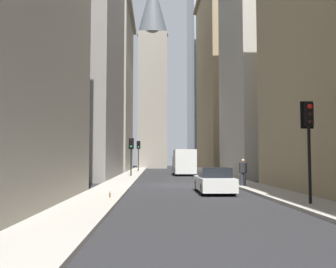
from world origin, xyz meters
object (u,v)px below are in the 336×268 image
sedan_white (214,181)px  traffic_light_foreground (309,128)px  traffic_light_far_junction (131,148)px  discarded_bottle (110,195)px  traffic_light_midblock (138,149)px  pedestrian (243,171)px  delivery_truck (184,162)px

sedan_white → traffic_light_foreground: (-5.94, -2.85, 2.46)m
traffic_light_foreground → traffic_light_far_junction: 24.79m
traffic_light_far_junction → discarded_bottle: (-20.72, -0.38, -2.67)m
traffic_light_foreground → discarded_bottle: 9.00m
traffic_light_midblock → discarded_bottle: 34.35m
traffic_light_midblock → pedestrian: size_ratio=2.40×
sedan_white → delivery_truck: bearing=-0.0°
delivery_truck → discarded_bottle: (-25.00, 5.28, -1.21)m
traffic_light_far_junction → pedestrian: size_ratio=2.20×
pedestrian → discarded_bottle: (-6.97, 7.74, -0.83)m
traffic_light_midblock → pedestrian: traffic_light_midblock is taller
traffic_light_far_junction → sedan_white: bearing=-161.9°
traffic_light_foreground → discarded_bottle: (2.56, 8.13, -2.87)m
sedan_white → traffic_light_far_junction: 18.38m
delivery_truck → traffic_light_far_junction: bearing=127.1°
delivery_truck → traffic_light_midblock: traffic_light_midblock is taller
traffic_light_midblock → traffic_light_far_junction: traffic_light_midblock is taller
pedestrian → traffic_light_foreground: bearing=-177.6°
sedan_white → pedestrian: pedestrian is taller
pedestrian → sedan_white: bearing=145.6°
delivery_truck → traffic_light_far_junction: (-4.28, 5.66, 1.46)m
discarded_bottle → traffic_light_far_junction: bearing=1.0°
traffic_light_far_junction → discarded_bottle: bearing=-179.0°
traffic_light_foreground → discarded_bottle: bearing=72.5°
delivery_truck → pedestrian: (-18.03, -2.46, -0.38)m
delivery_truck → traffic_light_far_junction: size_ratio=1.71×
traffic_light_foreground → traffic_light_far_junction: (23.28, 8.51, -0.20)m
traffic_light_foreground → pedestrian: 9.76m
sedan_white → discarded_bottle: sedan_white is taller
traffic_light_foreground → traffic_light_far_junction: bearing=20.1°
delivery_truck → traffic_light_midblock: (9.23, 5.53, 1.72)m
traffic_light_foreground → traffic_light_midblock: 37.73m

